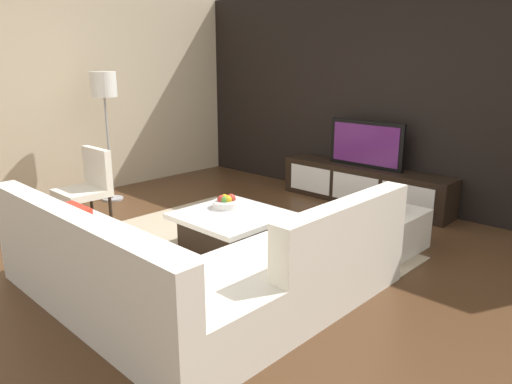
% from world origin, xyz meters
% --- Properties ---
extents(ground_plane, '(14.00, 14.00, 0.00)m').
position_xyz_m(ground_plane, '(0.00, 0.00, 0.00)').
color(ground_plane, '#4C301C').
extents(feature_wall_back, '(6.40, 0.12, 2.80)m').
position_xyz_m(feature_wall_back, '(0.00, 2.70, 1.40)').
color(feature_wall_back, black).
rests_on(feature_wall_back, ground).
extents(side_wall_left, '(0.12, 5.20, 2.80)m').
position_xyz_m(side_wall_left, '(-3.20, 0.20, 1.40)').
color(side_wall_left, beige).
rests_on(side_wall_left, ground).
extents(area_rug, '(3.10, 2.52, 0.01)m').
position_xyz_m(area_rug, '(-0.10, 0.00, 0.01)').
color(area_rug, tan).
rests_on(area_rug, ground).
extents(media_console, '(2.35, 0.44, 0.50)m').
position_xyz_m(media_console, '(0.00, 2.40, 0.25)').
color(media_console, black).
rests_on(media_console, ground).
extents(television, '(1.05, 0.06, 0.60)m').
position_xyz_m(television, '(0.00, 2.40, 0.80)').
color(television, black).
rests_on(television, media_console).
extents(sectional_couch, '(2.52, 2.36, 0.85)m').
position_xyz_m(sectional_couch, '(0.53, -0.89, 0.29)').
color(sectional_couch, silver).
rests_on(sectional_couch, ground).
extents(coffee_table, '(0.97, 0.95, 0.38)m').
position_xyz_m(coffee_table, '(-0.10, 0.10, 0.20)').
color(coffee_table, black).
rests_on(coffee_table, ground).
extents(accent_chair_near, '(0.53, 0.51, 0.87)m').
position_xyz_m(accent_chair_near, '(-1.88, -0.47, 0.49)').
color(accent_chair_near, black).
rests_on(accent_chair_near, ground).
extents(floor_lamp, '(0.33, 0.33, 1.70)m').
position_xyz_m(floor_lamp, '(-2.58, 0.20, 1.45)').
color(floor_lamp, '#A5A5AA').
rests_on(floor_lamp, ground).
extents(ottoman, '(0.70, 0.70, 0.40)m').
position_xyz_m(ottoman, '(0.97, 1.19, 0.20)').
color(ottoman, silver).
rests_on(ottoman, ground).
extents(fruit_bowl, '(0.28, 0.28, 0.14)m').
position_xyz_m(fruit_bowl, '(-0.28, 0.20, 0.43)').
color(fruit_bowl, silver).
rests_on(fruit_bowl, coffee_table).
extents(decorative_ball, '(0.25, 0.25, 0.25)m').
position_xyz_m(decorative_ball, '(0.97, 1.19, 0.53)').
color(decorative_ball, '#997247').
rests_on(decorative_ball, ottoman).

